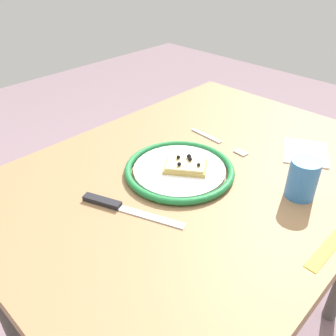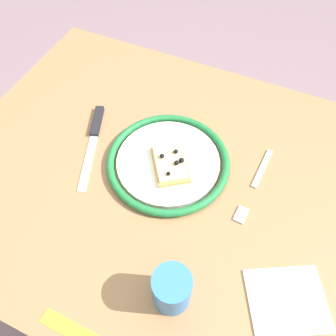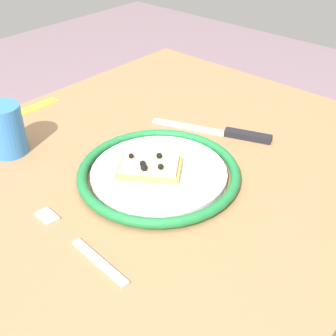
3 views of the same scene
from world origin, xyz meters
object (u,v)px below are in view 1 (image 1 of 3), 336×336
Objects in this scene: pizza_slice_near at (186,166)px; fork at (218,142)px; dining_table at (199,200)px; knife at (115,205)px; napkin at (305,152)px; plate at (179,170)px; cup at (303,179)px.

pizza_slice_near is 0.62× the size of fork.
knife reaches higher than dining_table.
dining_table is 0.32m from napkin.
fork is at bearing -168.84° from pizza_slice_near.
pizza_slice_near reaches higher than plate.
cup reaches higher than dining_table.
knife is at bearing -20.89° from napkin.
dining_table is at bearing -29.94° from napkin.
napkin is (-0.12, 0.21, 0.00)m from fork.
cup is (-0.32, 0.27, 0.04)m from knife.
fork is 1.50× the size of napkin.
cup is (0.07, 0.28, 0.04)m from fork.
cup is (-0.11, 0.25, 0.02)m from pizza_slice_near.
dining_table is 11.33× the size of cup.
fork reaches higher than dining_table.
cup is at bearing 22.08° from napkin.
knife is at bearing -3.07° from plate.
cup is at bearing 139.78° from knife.
dining_table is 5.18× the size of fork.
fork is 0.24m from napkin.
pizza_slice_near is at bearing 11.16° from fork.
dining_table is 4.52× the size of knife.
plate is 0.19m from fork.
fork is (-0.39, -0.01, -0.00)m from knife.
plate is 2.95× the size of cup.
dining_table is at bearing 146.19° from plate.
napkin is at bearing -157.92° from cup.
cup reaches higher than fork.
plate is at bearing -48.07° from pizza_slice_near.
cup is at bearing 114.29° from pizza_slice_near.
cup is 0.21m from napkin.
napkin is at bearing 159.11° from knife.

